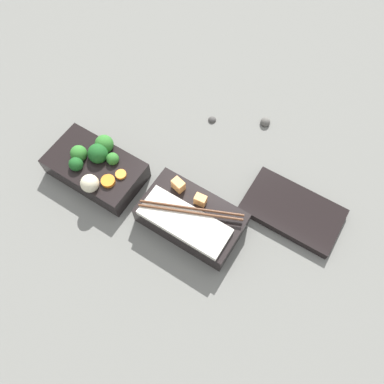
# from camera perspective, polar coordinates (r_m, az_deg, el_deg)

# --- Properties ---
(ground_plane) EXTENTS (3.00, 3.00, 0.00)m
(ground_plane) POSITION_cam_1_polar(r_m,az_deg,el_deg) (0.82, -7.70, -0.60)
(ground_plane) COLOR slate
(bento_tray_vegetable) EXTENTS (0.21, 0.13, 0.08)m
(bento_tray_vegetable) POSITION_cam_1_polar(r_m,az_deg,el_deg) (0.84, -14.48, 3.77)
(bento_tray_vegetable) COLOR black
(bento_tray_vegetable) RESTS_ON ground_plane
(bento_tray_rice) EXTENTS (0.21, 0.12, 0.07)m
(bento_tray_rice) POSITION_cam_1_polar(r_m,az_deg,el_deg) (0.76, -0.21, -3.93)
(bento_tray_rice) COLOR black
(bento_tray_rice) RESTS_ON ground_plane
(bento_lid) EXTENTS (0.20, 0.12, 0.02)m
(bento_lid) POSITION_cam_1_polar(r_m,az_deg,el_deg) (0.82, 15.05, -2.77)
(bento_lid) COLOR black
(bento_lid) RESTS_ON ground_plane
(pebble_0) EXTENTS (0.02, 0.02, 0.02)m
(pebble_0) POSITION_cam_1_polar(r_m,az_deg,el_deg) (0.92, 3.09, 11.04)
(pebble_0) COLOR #474442
(pebble_0) RESTS_ON ground_plane
(pebble_1) EXTENTS (0.02, 0.02, 0.02)m
(pebble_1) POSITION_cam_1_polar(r_m,az_deg,el_deg) (0.93, 11.11, 10.41)
(pebble_1) COLOR #595651
(pebble_1) RESTS_ON ground_plane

